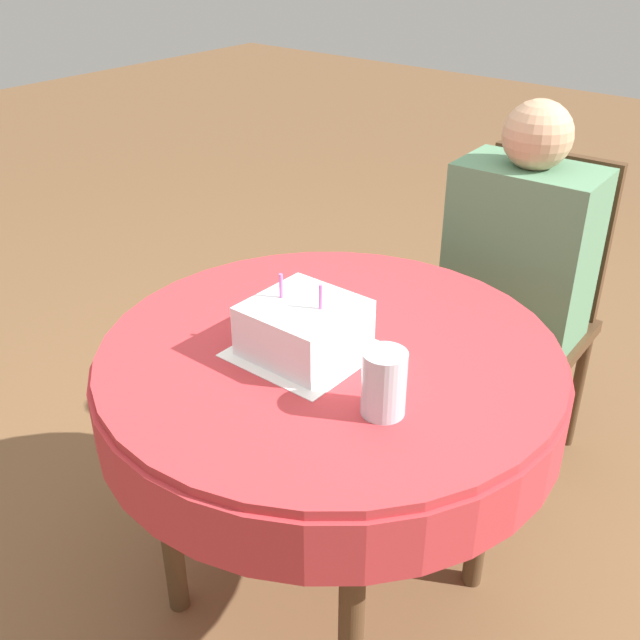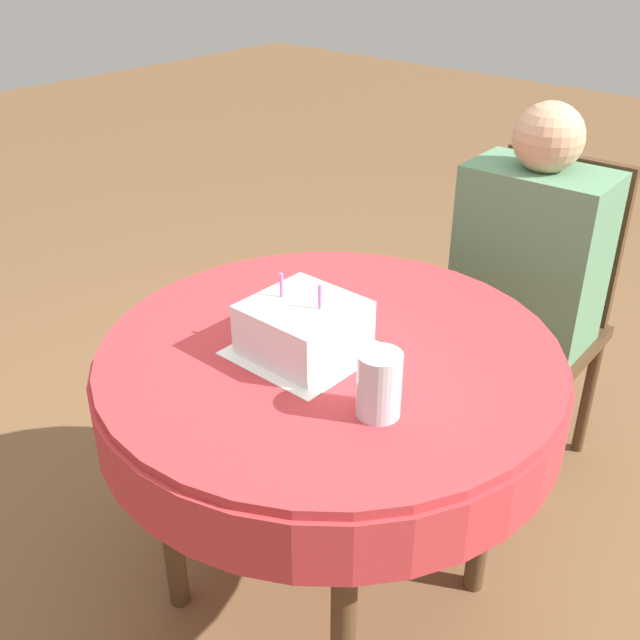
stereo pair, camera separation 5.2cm
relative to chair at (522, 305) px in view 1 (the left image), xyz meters
name	(u,v)px [view 1 (the left image)]	position (x,y,z in m)	size (l,w,h in m)	color
ground_plane	(328,592)	(-0.05, -0.85, -0.50)	(12.00, 12.00, 0.00)	brown
dining_table	(330,383)	(-0.05, -0.85, 0.15)	(0.98, 0.98, 0.74)	#BC3338
chair	(522,305)	(0.00, 0.00, 0.00)	(0.43, 0.43, 0.93)	#4C331E
person	(516,264)	(0.00, -0.10, 0.17)	(0.39, 0.34, 1.11)	tan
napkin	(304,351)	(-0.08, -0.90, 0.24)	(0.26, 0.26, 0.00)	white
birthday_cake	(304,328)	(-0.08, -0.90, 0.29)	(0.21, 0.21, 0.16)	white
drinking_glass	(384,383)	(0.16, -0.97, 0.30)	(0.08, 0.08, 0.13)	silver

